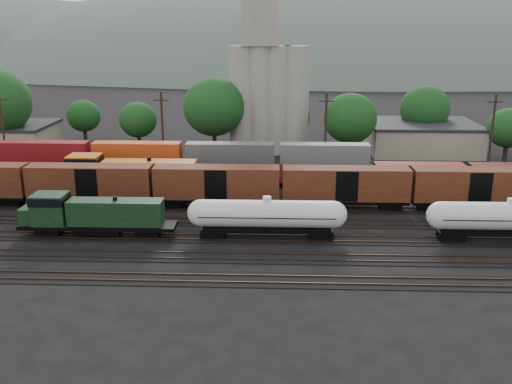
{
  "coord_description": "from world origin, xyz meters",
  "views": [
    {
      "loc": [
        4.94,
        -60.62,
        21.74
      ],
      "look_at": [
        2.58,
        2.0,
        3.0
      ],
      "focal_mm": 40.0,
      "sensor_mm": 36.0,
      "label": 1
    }
  ],
  "objects_px": {
    "tank_car_a": "(267,215)",
    "grain_silo": "(268,87)",
    "orange_locomotive": "(124,174)",
    "green_locomotive": "(89,214)"
  },
  "relations": [
    {
      "from": "green_locomotive",
      "to": "orange_locomotive",
      "type": "xyz_separation_m",
      "value": [
        -0.24,
        15.0,
        0.35
      ]
    },
    {
      "from": "green_locomotive",
      "to": "orange_locomotive",
      "type": "distance_m",
      "value": 15.01
    },
    {
      "from": "tank_car_a",
      "to": "orange_locomotive",
      "type": "bearing_deg",
      "value": 141.48
    },
    {
      "from": "green_locomotive",
      "to": "grain_silo",
      "type": "xyz_separation_m",
      "value": [
        17.92,
        41.0,
        8.78
      ]
    },
    {
      "from": "green_locomotive",
      "to": "grain_silo",
      "type": "height_order",
      "value": "grain_silo"
    },
    {
      "from": "green_locomotive",
      "to": "tank_car_a",
      "type": "relative_size",
      "value": 0.99
    },
    {
      "from": "grain_silo",
      "to": "orange_locomotive",
      "type": "bearing_deg",
      "value": -124.93
    },
    {
      "from": "tank_car_a",
      "to": "grain_silo",
      "type": "height_order",
      "value": "grain_silo"
    },
    {
      "from": "tank_car_a",
      "to": "orange_locomotive",
      "type": "xyz_separation_m",
      "value": [
        -18.84,
        15.0,
        0.26
      ]
    },
    {
      "from": "tank_car_a",
      "to": "grain_silo",
      "type": "bearing_deg",
      "value": 90.96
    }
  ]
}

